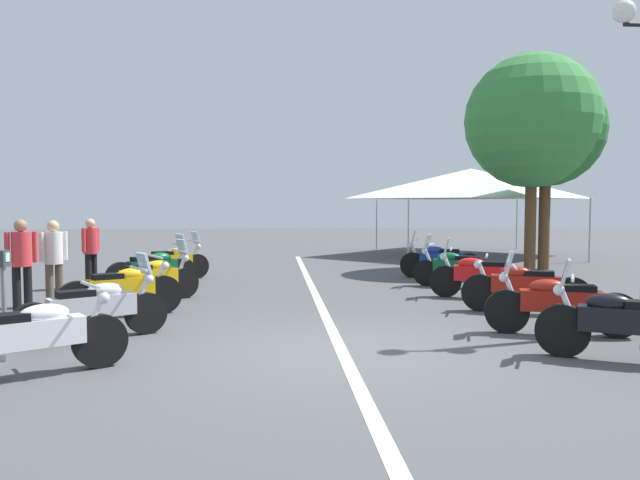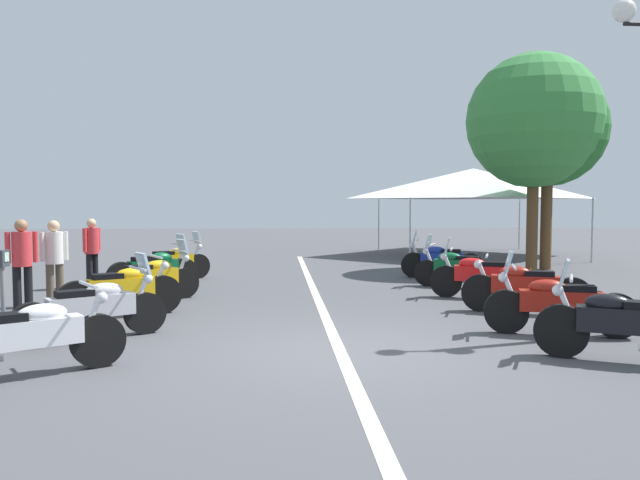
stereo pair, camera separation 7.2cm
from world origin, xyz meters
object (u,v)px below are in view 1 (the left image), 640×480
(motorcycle_right_row_4, at_px, (455,267))
(roadside_tree_0, at_px, (546,130))
(motorcycle_left_row_3, at_px, (151,278))
(event_tent, at_px, (471,184))
(motorcycle_left_row_5, at_px, (172,262))
(motorcycle_left_row_0, at_px, (29,337))
(traffic_cone_0, at_px, (529,282))
(bystander_1, at_px, (54,256))
(motorcycle_left_row_2, at_px, (122,290))
(bystander_0, at_px, (91,248))
(motorcycle_left_row_4, at_px, (154,269))
(motorcycle_right_row_0, at_px, (622,323))
(motorcycle_right_row_3, at_px, (479,275))
(parking_meter, at_px, (3,280))
(bystander_2, at_px, (21,258))
(motorcycle_right_row_2, at_px, (524,287))
(motorcycle_left_row_1, at_px, (95,308))
(motorcycle_right_row_1, at_px, (558,303))
(motorcycle_right_row_5, at_px, (440,260))
(roadside_tree_1, at_px, (532,121))

(motorcycle_right_row_4, bearing_deg, roadside_tree_0, -111.03)
(motorcycle_left_row_3, distance_m, event_tent, 14.09)
(motorcycle_left_row_5, distance_m, event_tent, 12.05)
(motorcycle_left_row_5, bearing_deg, motorcycle_left_row_0, -123.21)
(traffic_cone_0, height_order, bystander_1, bystander_1)
(motorcycle_left_row_2, bearing_deg, motorcycle_left_row_0, -121.13)
(motorcycle_left_row_0, distance_m, bystander_0, 7.46)
(motorcycle_left_row_4, distance_m, bystander_0, 1.62)
(motorcycle_left_row_0, relative_size, traffic_cone_0, 3.10)
(roadside_tree_0, bearing_deg, motorcycle_right_row_0, 160.23)
(motorcycle_right_row_3, relative_size, bystander_1, 1.23)
(parking_meter, bearing_deg, bystander_2, 112.50)
(bystander_0, height_order, roadside_tree_0, roadside_tree_0)
(motorcycle_right_row_0, relative_size, parking_meter, 1.47)
(motorcycle_left_row_3, distance_m, motorcycle_right_row_2, 6.95)
(traffic_cone_0, bearing_deg, event_tent, -11.39)
(motorcycle_left_row_1, xyz_separation_m, parking_meter, (-0.35, 1.06, 0.44))
(parking_meter, relative_size, bystander_2, 0.79)
(motorcycle_left_row_0, distance_m, roadside_tree_0, 15.18)
(motorcycle_right_row_0, distance_m, roadside_tree_0, 11.40)
(motorcycle_left_row_2, height_order, bystander_2, bystander_2)
(motorcycle_right_row_0, bearing_deg, motorcycle_left_row_5, -25.30)
(motorcycle_left_row_2, bearing_deg, motorcycle_right_row_1, -45.05)
(motorcycle_left_row_2, relative_size, motorcycle_right_row_0, 0.99)
(motorcycle_left_row_1, relative_size, motorcycle_right_row_1, 0.90)
(motorcycle_left_row_0, relative_size, bystander_2, 1.17)
(bystander_0, xyz_separation_m, event_tent, (7.99, -11.36, 1.74))
(motorcycle_left_row_5, xyz_separation_m, motorcycle_right_row_1, (-6.93, -6.61, 0.01))
(motorcycle_left_row_0, height_order, motorcycle_right_row_5, motorcycle_right_row_5)
(motorcycle_left_row_1, height_order, event_tent, event_tent)
(motorcycle_left_row_0, xyz_separation_m, motorcycle_left_row_5, (8.61, -0.13, 0.01))
(motorcycle_left_row_3, distance_m, motorcycle_left_row_4, 1.58)
(motorcycle_left_row_1, height_order, motorcycle_left_row_4, motorcycle_left_row_4)
(motorcycle_left_row_0, height_order, motorcycle_right_row_2, motorcycle_right_row_2)
(parking_meter, xyz_separation_m, bystander_2, (2.74, 0.85, 0.05))
(motorcycle_left_row_3, distance_m, bystander_0, 2.71)
(bystander_2, height_order, event_tent, event_tent)
(motorcycle_left_row_5, xyz_separation_m, traffic_cone_0, (-3.22, -7.78, -0.17))
(motorcycle_right_row_4, xyz_separation_m, bystander_1, (-1.98, 8.17, 0.47))
(motorcycle_left_row_3, relative_size, bystander_0, 1.13)
(motorcycle_right_row_2, distance_m, motorcycle_right_row_3, 1.75)
(motorcycle_left_row_2, height_order, motorcycle_right_row_4, motorcycle_right_row_4)
(motorcycle_left_row_1, bearing_deg, roadside_tree_1, 7.72)
(motorcycle_right_row_1, bearing_deg, traffic_cone_0, -90.00)
(motorcycle_left_row_0, xyz_separation_m, parking_meter, (1.49, 0.89, 0.45))
(motorcycle_left_row_2, distance_m, motorcycle_right_row_3, 6.83)
(event_tent, bearing_deg, traffic_cone_0, 168.61)
(traffic_cone_0, xyz_separation_m, roadside_tree_1, (4.86, -2.10, 3.95))
(motorcycle_right_row_2, xyz_separation_m, traffic_cone_0, (1.93, -0.93, -0.17))
(motorcycle_left_row_3, relative_size, motorcycle_right_row_3, 0.91)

